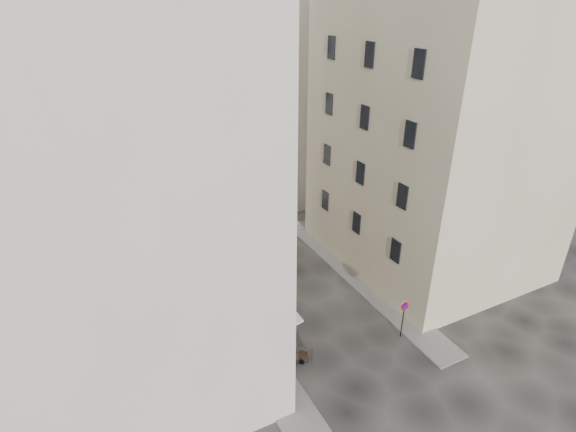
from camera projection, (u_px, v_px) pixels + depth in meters
ground at (323, 322)px, 26.70m from camera, size 90.00×90.00×0.00m
sidewalk_left at (229, 305)px, 28.06m from camera, size 2.00×22.00×0.12m
sidewalk_right at (357, 277)px, 30.88m from camera, size 2.00×18.00×0.12m
building_left at (97, 172)px, 20.27m from camera, size 12.20×16.20×20.60m
building_right at (438, 133)px, 29.57m from camera, size 12.20×14.20×18.60m
building_back at (200, 103)px, 37.33m from camera, size 18.20×10.20×18.60m
cafe_storefront at (248, 308)px, 24.93m from camera, size 1.74×7.30×3.50m
stone_steps at (245, 228)px, 36.57m from camera, size 9.00×3.15×0.80m
bollard_near at (282, 343)px, 24.36m from camera, size 0.12×0.12×0.98m
bollard_mid at (256, 307)px, 27.16m from camera, size 0.12×0.12×0.98m
bollard_far at (236, 278)px, 29.95m from camera, size 0.12×0.12×0.98m
no_parking_sign at (404, 312)px, 24.82m from camera, size 0.56×0.10×2.43m
bistro_table_a at (301, 357)px, 23.61m from camera, size 1.14×0.53×0.80m
bistro_table_b at (280, 335)px, 24.94m from camera, size 1.43×0.67×1.01m
bistro_table_c at (274, 319)px, 26.32m from camera, size 1.15×0.54×0.81m
bistro_table_d at (259, 301)px, 27.80m from camera, size 1.30×0.61×0.92m
bistro_table_e at (243, 288)px, 29.13m from camera, size 1.14×0.53×0.80m
pedestrian at (289, 315)px, 25.80m from camera, size 0.75×0.56×1.87m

